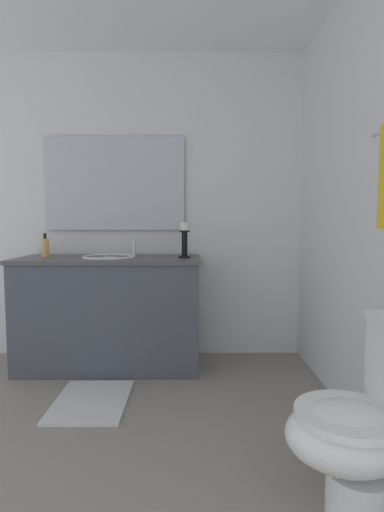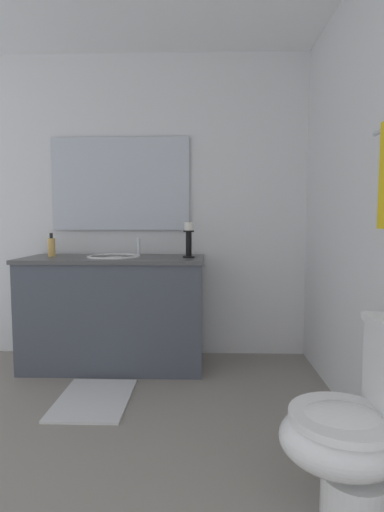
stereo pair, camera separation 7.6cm
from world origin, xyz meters
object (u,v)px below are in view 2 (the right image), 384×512
Objects in this scene: candle_holder_tall at (189,239)px; soap_bottle at (51,247)px; bath_mat at (94,399)px; mirror at (120,184)px; vanity_cabinet at (115,311)px; toilet at (361,427)px; sink_basin at (114,262)px.

candle_holder_tall is 1.46× the size of soap_bottle.
mirror is at bearing 180.00° from bath_mat.
bath_mat is (0.60, -0.57, -0.97)m from candle_holder_tall.
soap_bottle is at bearing -95.79° from vanity_cabinet.
toilet is at bearing 23.50° from candle_holder_tall.
sink_basin reaches higher than vanity_cabinet.
vanity_cabinet is at bearing -141.94° from toilet.
candle_holder_tall is (0.02, 0.57, 0.18)m from sink_basin.
candle_holder_tall is at bearing 86.07° from soap_bottle.
vanity_cabinet is at bearing -0.01° from mirror.
candle_holder_tall is at bearing 87.71° from vanity_cabinet.
vanity_cabinet is 1.83× the size of toilet.
soap_bottle reaches higher than vanity_cabinet.
candle_holder_tall reaches higher than bath_mat.
candle_holder_tall reaches higher than sink_basin.
vanity_cabinet is at bearing -90.00° from sink_basin.
toilet is at bearing 33.68° from mirror.
toilet is (1.60, 1.25, -0.44)m from sink_basin.
sink_basin is 2.08m from toilet.
mirror is 1.87× the size of bath_mat.
vanity_cabinet reaches higher than bath_mat.
vanity_cabinet reaches higher than toilet.
soap_bottle reaches higher than sink_basin.
vanity_cabinet is 0.80m from candle_holder_tall.
bath_mat is at bearing 0.00° from vanity_cabinet.
sink_basin is at bearing 84.22° from soap_bottle.
toilet is 1.63m from bath_mat.
sink_basin is 0.51m from soap_bottle.
mirror reaches higher than soap_bottle.
sink_basin is at bearing 0.20° from mirror.
candle_holder_tall reaches higher than vanity_cabinet.
mirror is at bearing 114.91° from soap_bottle.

